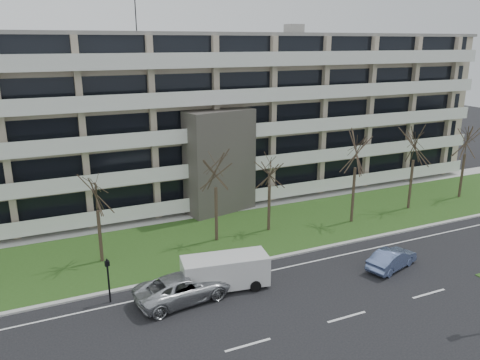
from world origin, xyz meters
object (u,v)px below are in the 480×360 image
pedestrian_signal (108,275)px  blue_sedan (392,259)px  white_van (226,269)px  silver_pickup (183,287)px

pedestrian_signal → blue_sedan: bearing=-15.1°
blue_sedan → white_van: (-10.99, 2.23, 0.55)m
blue_sedan → white_van: bearing=61.5°
pedestrian_signal → silver_pickup: bearing=-24.7°
silver_pickup → pedestrian_signal: 4.35m
white_van → pedestrian_signal: size_ratio=2.00×
blue_sedan → silver_pickup: bearing=65.0°
silver_pickup → blue_sedan: (13.82, -1.92, -0.12)m
blue_sedan → pedestrian_signal: (-17.80, 3.40, 1.07)m
white_van → blue_sedan: bearing=-2.9°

